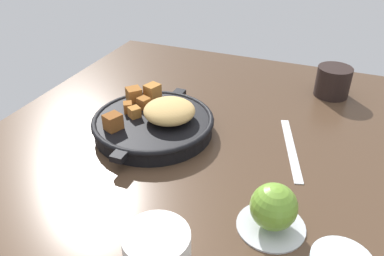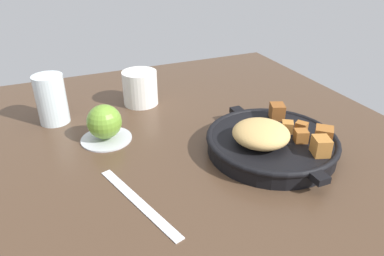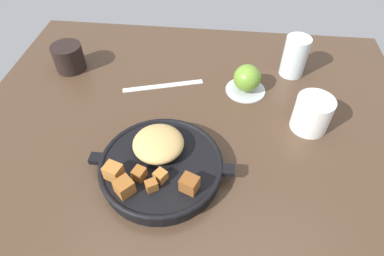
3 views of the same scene
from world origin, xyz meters
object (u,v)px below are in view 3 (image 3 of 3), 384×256
object	(u,v)px
ceramic_mug_white	(312,114)
water_glass_tall	(295,56)
cast_iron_skillet	(160,164)
butter_knife	(163,86)
red_apple	(247,78)
coffee_mug_dark	(69,57)

from	to	relation	value
ceramic_mug_white	water_glass_tall	xyz separation A→B (cm)	(-1.97, 20.27, 1.31)
cast_iron_skillet	butter_knife	xyz separation A→B (cm)	(-4.26, 27.14, -2.35)
red_apple	butter_knife	size ratio (longest dim) A/B	0.33
red_apple	coffee_mug_dark	size ratio (longest dim) A/B	0.86
red_apple	ceramic_mug_white	bearing A→B (deg)	-38.56
red_apple	butter_knife	world-z (taller)	red_apple
ceramic_mug_white	water_glass_tall	bearing A→B (deg)	95.54
cast_iron_skillet	water_glass_tall	size ratio (longest dim) A/B	2.70
water_glass_tall	coffee_mug_dark	bearing A→B (deg)	-175.81
cast_iron_skillet	water_glass_tall	world-z (taller)	water_glass_tall
red_apple	ceramic_mug_white	size ratio (longest dim) A/B	0.83
cast_iron_skillet	ceramic_mug_white	size ratio (longest dim) A/B	3.52
butter_knife	coffee_mug_dark	world-z (taller)	coffee_mug_dark
ceramic_mug_white	coffee_mug_dark	xyz separation A→B (cm)	(-62.61, 15.82, -0.51)
ceramic_mug_white	coffee_mug_dark	world-z (taller)	ceramic_mug_white
red_apple	coffee_mug_dark	distance (cm)	48.46
butter_knife	ceramic_mug_white	size ratio (longest dim) A/B	2.55
cast_iron_skillet	butter_knife	bearing A→B (deg)	98.91
coffee_mug_dark	ceramic_mug_white	bearing A→B (deg)	-14.18
cast_iron_skillet	red_apple	world-z (taller)	red_apple
ceramic_mug_white	coffee_mug_dark	distance (cm)	64.58
cast_iron_skillet	coffee_mug_dark	bearing A→B (deg)	133.96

